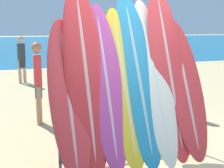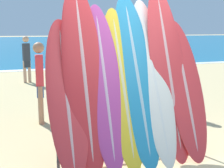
% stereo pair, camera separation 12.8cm
% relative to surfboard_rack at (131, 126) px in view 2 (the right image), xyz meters
% --- Properties ---
extents(ocean_water, '(120.00, 60.00, 0.01)m').
position_rel_surfboard_rack_xyz_m(ocean_water, '(0.15, 39.78, -0.51)').
color(ocean_water, '#146693').
rests_on(ocean_water, ground_plane).
extents(surfboard_rack, '(2.09, 0.04, 0.95)m').
position_rel_surfboard_rack_xyz_m(surfboard_rack, '(0.00, 0.00, 0.00)').
color(surfboard_rack, '#47474C').
rests_on(surfboard_rack, ground_plane).
extents(surfboard_slot_0, '(0.51, 0.98, 1.99)m').
position_rel_surfboard_rack_xyz_m(surfboard_slot_0, '(-0.89, 0.01, 0.49)').
color(surfboard_slot_0, red).
rests_on(surfboard_slot_0, ground_plane).
extents(surfboard_slot_1, '(0.56, 1.03, 2.49)m').
position_rel_surfboard_rack_xyz_m(surfboard_slot_1, '(-0.64, 0.08, 0.73)').
color(surfboard_slot_1, red).
rests_on(surfboard_slot_1, ground_plane).
extents(surfboard_slot_2, '(0.48, 0.99, 2.21)m').
position_rel_surfboard_rack_xyz_m(surfboard_slot_2, '(-0.37, 0.03, 0.59)').
color(surfboard_slot_2, '#B23D8E').
rests_on(surfboard_slot_2, ground_plane).
extents(surfboard_slot_3, '(0.48, 1.02, 2.16)m').
position_rel_surfboard_rack_xyz_m(surfboard_slot_3, '(-0.11, 0.04, 0.57)').
color(surfboard_slot_3, yellow).
rests_on(surfboard_slot_3, ground_plane).
extents(surfboard_slot_4, '(0.55, 1.15, 2.37)m').
position_rel_surfboard_rack_xyz_m(surfboard_slot_4, '(0.12, 0.08, 0.67)').
color(surfboard_slot_4, teal).
rests_on(surfboard_slot_4, ground_plane).
extents(surfboard_slot_5, '(0.49, 1.18, 2.30)m').
position_rel_surfboard_rack_xyz_m(surfboard_slot_5, '(0.37, 0.07, 0.64)').
color(surfboard_slot_5, silver).
rests_on(surfboard_slot_5, ground_plane).
extents(surfboard_slot_6, '(0.55, 1.00, 2.49)m').
position_rel_surfboard_rack_xyz_m(surfboard_slot_6, '(0.63, 0.09, 0.74)').
color(surfboard_slot_6, red).
rests_on(surfboard_slot_6, ground_plane).
extents(surfboard_slot_7, '(0.56, 0.93, 1.99)m').
position_rel_surfboard_rack_xyz_m(surfboard_slot_7, '(0.85, -0.00, 0.49)').
color(surfboard_slot_7, red).
rests_on(surfboard_slot_7, ground_plane).
extents(person_near_water, '(0.27, 0.21, 1.60)m').
position_rel_surfboard_rack_xyz_m(person_near_water, '(-0.91, 7.19, 0.37)').
color(person_near_water, tan).
rests_on(person_near_water, ground_plane).
extents(person_mid_beach, '(0.23, 0.28, 1.69)m').
position_rel_surfboard_rack_xyz_m(person_mid_beach, '(2.31, 7.19, 0.41)').
color(person_mid_beach, beige).
rests_on(person_mid_beach, ground_plane).
extents(person_far_left, '(0.21, 0.27, 1.60)m').
position_rel_surfboard_rack_xyz_m(person_far_left, '(-0.99, 2.24, 0.36)').
color(person_far_left, '#A87A5B').
rests_on(person_far_left, ground_plane).
extents(person_far_right, '(0.26, 0.21, 1.57)m').
position_rel_surfboard_rack_xyz_m(person_far_right, '(1.71, 2.30, 0.35)').
color(person_far_right, '#A87A5B').
rests_on(person_far_right, ground_plane).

